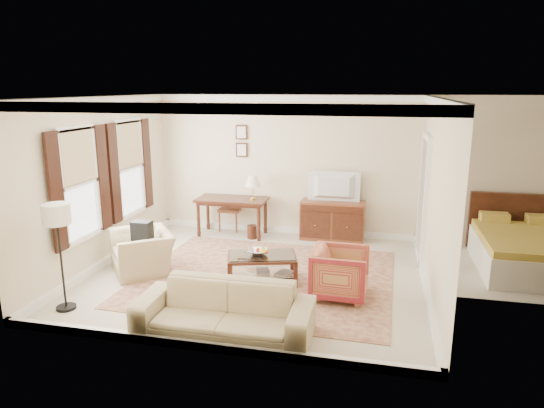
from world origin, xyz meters
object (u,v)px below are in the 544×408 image
at_px(sofa, 224,302).
at_px(striped_armchair, 340,271).
at_px(coffee_table, 262,261).
at_px(tv, 334,177).
at_px(club_armchair, 142,245).
at_px(sideboard, 332,220).
at_px(writing_desk, 232,203).

bearing_deg(sofa, striped_armchair, 47.24).
height_order(coffee_table, sofa, sofa).
distance_m(tv, striped_armchair, 2.95).
xyz_separation_m(tv, club_armchair, (-2.94, -2.48, -0.83)).
distance_m(sideboard, striped_armchair, 2.84).
xyz_separation_m(striped_armchair, sofa, (-1.32, -1.44, 0.02)).
bearing_deg(tv, sideboard, -90.00).
height_order(tv, striped_armchair, tv).
bearing_deg(coffee_table, club_armchair, 179.94).
bearing_deg(sideboard, sofa, -102.23).
relative_size(writing_desk, coffee_table, 1.20).
height_order(sideboard, tv, tv).
distance_m(striped_armchair, sofa, 1.96).
xyz_separation_m(club_armchair, sofa, (2.02, -1.75, -0.03)).
height_order(club_armchair, sofa, club_armchair).
distance_m(writing_desk, sofa, 4.23).
bearing_deg(club_armchair, tv, 91.50).
relative_size(writing_desk, sideboard, 1.13).
relative_size(sideboard, coffee_table, 1.06).
xyz_separation_m(writing_desk, coffee_table, (1.21, -2.32, -0.33)).
relative_size(writing_desk, tv, 1.45).
bearing_deg(sideboard, tv, -90.00).
bearing_deg(tv, club_armchair, 40.15).
bearing_deg(striped_armchair, writing_desk, 45.33).
bearing_deg(tv, sofa, 77.72).
bearing_deg(club_armchair, writing_desk, 120.93).
distance_m(striped_armchair, club_armchair, 3.36).
xyz_separation_m(coffee_table, club_armchair, (-2.08, 0.00, 0.11)).
bearing_deg(sideboard, striped_armchair, -81.88).
xyz_separation_m(sideboard, striped_armchair, (0.40, -2.81, 0.02)).
height_order(writing_desk, coffee_table, writing_desk).
bearing_deg(striped_armchair, club_armchair, 86.68).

